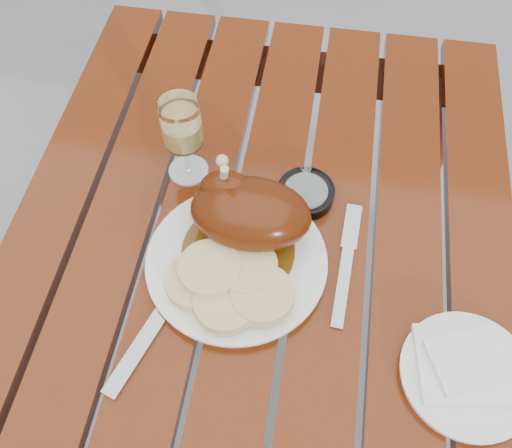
{
  "coord_description": "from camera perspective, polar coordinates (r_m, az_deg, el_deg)",
  "views": [
    {
      "loc": [
        0.07,
        -0.4,
        1.51
      ],
      "look_at": [
        -0.01,
        0.07,
        0.78
      ],
      "focal_mm": 40.0,
      "sensor_mm": 36.0,
      "label": 1
    }
  ],
  "objects": [
    {
      "name": "wine_glass",
      "position": [
        0.92,
        -7.23,
        8.33
      ],
      "size": [
        0.08,
        0.08,
        0.16
      ],
      "primitive_type": "cylinder",
      "rotation": [
        0.0,
        0.0,
        -0.17
      ],
      "color": "#F4D56F",
      "rests_on": "table"
    },
    {
      "name": "bread_dumplings",
      "position": [
        0.82,
        -2.82,
        -5.94
      ],
      "size": [
        0.19,
        0.15,
        0.04
      ],
      "color": "beige",
      "rests_on": "dinner_plate"
    },
    {
      "name": "napkin",
      "position": [
        0.84,
        19.86,
        -13.04
      ],
      "size": [
        0.13,
        0.13,
        0.01
      ],
      "primitive_type": "cube",
      "rotation": [
        0.0,
        0.0,
        0.14
      ],
      "color": "white",
      "rests_on": "side_plate"
    },
    {
      "name": "ground",
      "position": [
        1.57,
        -0.18,
        -18.2
      ],
      "size": [
        60.0,
        60.0,
        0.0
      ],
      "primitive_type": "plane",
      "color": "slate",
      "rests_on": "ground"
    },
    {
      "name": "fork",
      "position": [
        0.83,
        -10.9,
        -11.02
      ],
      "size": [
        0.08,
        0.19,
        0.01
      ],
      "primitive_type": "cube",
      "rotation": [
        0.0,
        0.0,
        -0.31
      ],
      "color": "gray",
      "rests_on": "table"
    },
    {
      "name": "side_plate",
      "position": [
        0.85,
        20.31,
        -14.02
      ],
      "size": [
        0.19,
        0.19,
        0.01
      ],
      "primitive_type": "cylinder",
      "rotation": [
        0.0,
        0.0,
        0.02
      ],
      "color": "white",
      "rests_on": "table"
    },
    {
      "name": "dinner_plate",
      "position": [
        0.87,
        -1.94,
        -3.87
      ],
      "size": [
        0.35,
        0.35,
        0.02
      ],
      "primitive_type": "cylinder",
      "rotation": [
        0.0,
        0.0,
        -0.36
      ],
      "color": "white",
      "rests_on": "table"
    },
    {
      "name": "table",
      "position": [
        1.21,
        -0.23,
        -13.57
      ],
      "size": [
        0.8,
        1.2,
        0.75
      ],
      "primitive_type": "cube",
      "color": "maroon",
      "rests_on": "ground"
    },
    {
      "name": "knife",
      "position": [
        0.88,
        8.87,
        -4.77
      ],
      "size": [
        0.03,
        0.19,
        0.01
      ],
      "primitive_type": "cube",
      "rotation": [
        0.0,
        0.0,
        -0.05
      ],
      "color": "gray",
      "rests_on": "table"
    },
    {
      "name": "roast_duck",
      "position": [
        0.85,
        -0.95,
        1.22
      ],
      "size": [
        0.19,
        0.19,
        0.13
      ],
      "color": "#63380B",
      "rests_on": "dinner_plate"
    },
    {
      "name": "ashtray",
      "position": [
        0.94,
        4.99,
        3.05
      ],
      "size": [
        0.1,
        0.1,
        0.02
      ],
      "primitive_type": "cylinder",
      "rotation": [
        0.0,
        0.0,
        0.08
      ],
      "color": "#B2B7BC",
      "rests_on": "table"
    }
  ]
}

